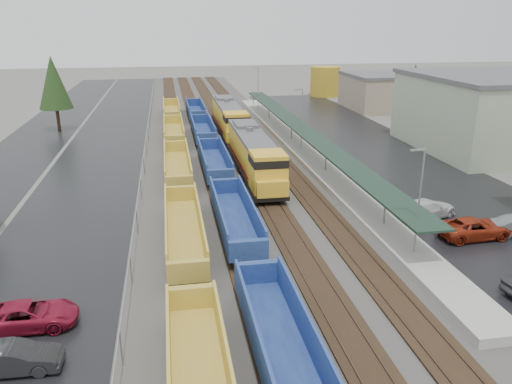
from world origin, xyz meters
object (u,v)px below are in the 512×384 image
(storage_tank, at_px, (325,81))
(parked_car_east_b, at_px, (474,228))
(parked_car_west_c, at_px, (28,316))
(parked_car_east_c, at_px, (427,209))
(locomotive_lead, at_px, (254,155))
(well_string_yellow, at_px, (180,192))
(well_string_blue, at_px, (223,185))
(locomotive_trail, at_px, (229,118))
(parked_car_west_b, at_px, (14,359))

(storage_tank, xyz_separation_m, parked_car_east_b, (-11.80, -75.10, -2.39))
(parked_car_west_c, bearing_deg, parked_car_east_c, -70.08)
(locomotive_lead, relative_size, well_string_yellow, 0.20)
(well_string_blue, height_order, parked_car_east_c, well_string_blue)
(locomotive_trail, distance_m, parked_car_west_c, 48.78)
(well_string_blue, distance_m, parked_car_east_c, 18.22)
(locomotive_trail, height_order, parked_car_west_c, locomotive_trail)
(parked_car_west_b, xyz_separation_m, parked_car_east_c, (28.70, 14.63, 0.10))
(well_string_yellow, bearing_deg, parked_car_west_c, -116.00)
(parked_car_west_c, relative_size, parked_car_east_b, 0.93)
(locomotive_trail, xyz_separation_m, parked_car_west_c, (-16.71, -45.79, -1.75))
(parked_car_west_c, height_order, parked_car_east_b, parked_car_east_b)
(storage_tank, height_order, parked_car_east_b, storage_tank)
(parked_car_west_b, bearing_deg, locomotive_trail, -17.07)
(parked_car_west_c, bearing_deg, parked_car_east_b, -78.64)
(well_string_blue, bearing_deg, parked_car_east_b, -35.27)
(parked_car_east_c, bearing_deg, parked_car_east_b, 178.95)
(parked_car_east_c, bearing_deg, locomotive_lead, 20.57)
(locomotive_lead, distance_m, storage_tank, 62.36)
(locomotive_trail, distance_m, well_string_yellow, 29.08)
(well_string_blue, distance_m, parked_car_west_c, 22.98)
(locomotive_lead, bearing_deg, parked_car_west_c, -123.98)
(parked_car_west_c, bearing_deg, well_string_blue, -34.32)
(well_string_yellow, relative_size, parked_car_east_b, 18.29)
(storage_tank, height_order, parked_car_east_c, storage_tank)
(well_string_blue, relative_size, parked_car_west_c, 18.63)
(locomotive_lead, bearing_deg, well_string_yellow, -139.12)
(well_string_yellow, distance_m, storage_tank, 72.12)
(well_string_yellow, xyz_separation_m, parked_car_east_c, (20.25, -6.95, -0.35))
(locomotive_trail, relative_size, parked_car_east_c, 3.67)
(parked_car_west_b, bearing_deg, parked_car_east_c, -61.68)
(locomotive_trail, xyz_separation_m, storage_tank, (25.62, 35.85, 0.69))
(parked_car_east_c, bearing_deg, parked_car_west_c, 89.79)
(storage_tank, relative_size, parked_car_west_c, 1.22)
(locomotive_trail, distance_m, parked_car_west_b, 52.20)
(well_string_yellow, relative_size, parked_car_east_c, 18.24)
(locomotive_trail, relative_size, well_string_blue, 0.21)
(storage_tank, relative_size, parked_car_west_b, 1.46)
(locomotive_trail, height_order, parked_car_west_b, locomotive_trail)
(well_string_blue, xyz_separation_m, parked_car_east_c, (16.25, -8.23, -0.37))
(locomotive_trail, height_order, well_string_yellow, locomotive_trail)
(locomotive_trail, bearing_deg, parked_car_east_c, -70.65)
(locomotive_lead, bearing_deg, well_string_blue, -125.29)
(parked_car_east_c, bearing_deg, parked_car_west_b, 96.15)
(storage_tank, height_order, parked_car_west_b, storage_tank)
(locomotive_lead, bearing_deg, locomotive_trail, 90.00)
(parked_car_east_b, bearing_deg, locomotive_trail, 17.40)
(parked_car_east_b, bearing_deg, parked_car_east_c, 17.81)
(locomotive_lead, distance_m, parked_car_east_c, 18.58)
(storage_tank, relative_size, parked_car_east_c, 1.13)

